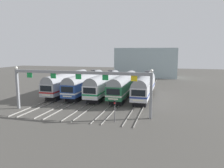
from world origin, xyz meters
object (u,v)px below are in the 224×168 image
object	(u,v)px
commuter_train_blue	(86,83)
commuter_train_silver	(145,85)
commuter_train_stainless	(68,82)
commuter_train_white	(105,83)
catenary_gantry	(78,79)
commuter_train_green	(124,84)
yard_signal_mast	(115,107)

from	to	relation	value
commuter_train_blue	commuter_train_silver	xyz separation A→B (m)	(12.60, 0.00, 0.00)
commuter_train_stainless	commuter_train_silver	size ratio (longest dim) A/B	1.00
commuter_train_stainless	commuter_train_white	bearing A→B (deg)	0.03
commuter_train_stainless	commuter_train_white	size ratio (longest dim) A/B	1.00
catenary_gantry	commuter_train_white	bearing A→B (deg)	90.00
commuter_train_blue	commuter_train_white	xyz separation A→B (m)	(4.20, 0.00, 0.00)
commuter_train_silver	catenary_gantry	xyz separation A→B (m)	(-8.40, -13.50, 2.57)
commuter_train_green	catenary_gantry	world-z (taller)	catenary_gantry
commuter_train_blue	commuter_train_white	bearing A→B (deg)	0.00
commuter_train_blue	catenary_gantry	world-z (taller)	catenary_gantry
catenary_gantry	commuter_train_green	bearing A→B (deg)	72.71
catenary_gantry	commuter_train_blue	bearing A→B (deg)	107.28
yard_signal_mast	commuter_train_stainless	bearing A→B (deg)	132.18
commuter_train_white	commuter_train_silver	distance (m)	8.40
commuter_train_stainless	commuter_train_green	size ratio (longest dim) A/B	1.00
commuter_train_green	commuter_train_blue	bearing A→B (deg)	179.97
commuter_train_silver	catenary_gantry	size ratio (longest dim) A/B	0.82
commuter_train_blue	commuter_train_white	size ratio (longest dim) A/B	1.00
commuter_train_blue	yard_signal_mast	distance (m)	19.34
commuter_train_stainless	catenary_gantry	bearing A→B (deg)	-58.10
commuter_train_stainless	commuter_train_green	xyz separation A→B (m)	(12.60, 0.00, 0.00)
commuter_train_green	commuter_train_silver	distance (m)	4.20
commuter_train_green	yard_signal_mast	bearing A→B (deg)	-82.62
commuter_train_white	commuter_train_green	bearing A→B (deg)	-0.06
yard_signal_mast	commuter_train_white	bearing A→B (deg)	111.22
catenary_gantry	yard_signal_mast	xyz separation A→B (m)	(6.30, -2.73, -3.19)
commuter_train_stainless	yard_signal_mast	bearing A→B (deg)	-47.82
commuter_train_blue	commuter_train_silver	size ratio (longest dim) A/B	1.00
commuter_train_green	commuter_train_silver	world-z (taller)	commuter_train_silver
commuter_train_green	commuter_train_silver	size ratio (longest dim) A/B	1.00
commuter_train_stainless	commuter_train_blue	bearing A→B (deg)	0.06
yard_signal_mast	commuter_train_green	bearing A→B (deg)	97.38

